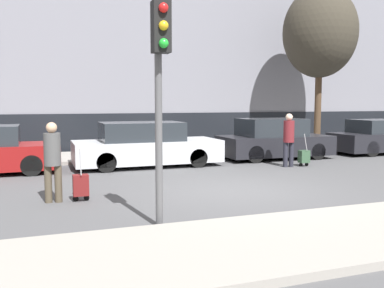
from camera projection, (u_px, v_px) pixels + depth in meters
name	position (u px, v px, depth m)	size (l,w,h in m)	color
ground_plane	(233.00, 190.00, 10.08)	(80.00, 80.00, 0.00)	#4C4C4F
sidewalk_near	(337.00, 234.00, 6.56)	(28.00, 2.50, 0.12)	gray
sidewalk_far	(156.00, 154.00, 16.63)	(28.00, 3.00, 0.12)	gray
parked_car_1	(146.00, 146.00, 13.86)	(4.68, 1.86, 1.44)	#B7BABF
parked_car_2	(274.00, 140.00, 15.77)	(4.06, 1.87, 1.48)	black
pedestrian_left	(52.00, 157.00, 8.80)	(0.35, 0.34, 1.67)	#4C4233
trolley_left	(81.00, 185.00, 8.98)	(0.34, 0.29, 1.10)	maroon
pedestrian_right	(289.00, 137.00, 13.67)	(0.35, 0.34, 1.71)	#23232D
trolley_right	(304.00, 157.00, 13.86)	(0.34, 0.29, 1.06)	#335138
traffic_light	(160.00, 69.00, 6.80)	(0.28, 0.47, 3.65)	#515154
parked_bicycle	(145.00, 143.00, 16.65)	(1.77, 0.06, 0.96)	black
bare_tree_near_crossing	(320.00, 33.00, 18.11)	(3.13, 3.13, 6.81)	#4C3826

